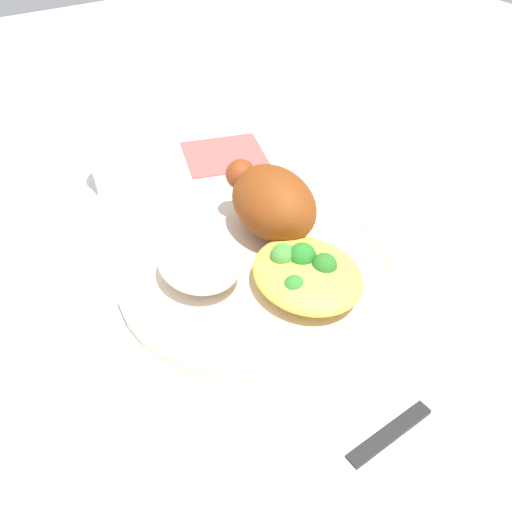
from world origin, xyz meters
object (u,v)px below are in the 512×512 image
rice_pile (199,260)px  roasted_chicken (272,201)px  fork (337,417)px  napkin (224,154)px  water_glass (116,156)px  plate (256,269)px  mac_cheese_with_broccoli (306,272)px  knife (352,461)px

rice_pile → roasted_chicken: bearing=-75.6°
fork → napkin: bearing=-18.0°
roasted_chicken → napkin: bearing=-14.6°
napkin → water_glass: bearing=91.1°
plate → mac_cheese_with_broccoli: (-0.05, -0.02, 0.02)m
rice_pile → napkin: (0.21, -0.15, -0.03)m
mac_cheese_with_broccoli → napkin: 0.28m
roasted_chicken → rice_pile: roasted_chicken is taller
fork → knife: (-0.03, 0.01, 0.00)m
fork → water_glass: bearing=2.5°
rice_pile → water_glass: (0.21, -0.00, 0.01)m
roasted_chicken → mac_cheese_with_broccoli: 0.09m
rice_pile → fork: rice_pile is taller
roasted_chicken → water_glass: bearing=28.5°
rice_pile → knife: bearing=-179.1°
fork → knife: size_ratio=0.75×
rice_pile → plate: bearing=-103.2°
mac_cheese_with_broccoli → fork: mac_cheese_with_broccoli is taller
roasted_chicken → napkin: 0.20m
knife → napkin: size_ratio=1.83×
mac_cheese_with_broccoli → napkin: size_ratio=1.08×
plate → fork: (-0.17, 0.04, -0.00)m
knife → plate: bearing=-13.8°
napkin → fork: bearing=162.0°
roasted_chicken → water_glass: 0.21m
roasted_chicken → knife: 0.27m
plate → mac_cheese_with_broccoli: bearing=-155.8°
fork → napkin: (0.40, -0.13, -0.00)m
knife → water_glass: 0.43m
knife → water_glass: water_glass is taller
knife → napkin: 0.45m
plate → rice_pile: size_ratio=3.05×
roasted_chicken → knife: roasted_chicken is taller
rice_pile → fork: 0.19m
knife → napkin: bearing=-18.3°
roasted_chicken → fork: (-0.21, 0.08, -0.05)m
rice_pile → napkin: 0.26m
roasted_chicken → fork: 0.23m
rice_pile → knife: rice_pile is taller
roasted_chicken → rice_pile: 0.10m
plate → napkin: size_ratio=2.63×
plate → rice_pile: rice_pile is taller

